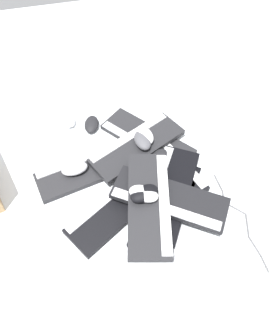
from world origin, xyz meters
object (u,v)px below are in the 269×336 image
at_px(mouse_4, 144,193).
at_px(mouse_5, 144,194).
at_px(keyboard_3, 118,207).
at_px(keyboard_6, 169,199).
at_px(keyboard_4, 166,204).
at_px(keyboard_0, 164,161).
at_px(mouse_1, 159,158).
at_px(mouse_2, 142,141).
at_px(keyboard_2, 88,169).
at_px(keyboard_5, 169,192).
at_px(keyboard_7, 149,203).
at_px(keyboard_8, 137,146).
at_px(mouse_7, 145,135).
at_px(mouse_0, 75,168).
at_px(keyboard_1, 147,139).
at_px(mouse_6, 67,120).
at_px(mouse_3, 92,124).

xyz_separation_m(mouse_4, mouse_5, (-0.00, -0.00, 0.00)).
distance_m(keyboard_3, keyboard_6, 0.21).
bearing_deg(keyboard_4, keyboard_0, 74.94).
relative_size(mouse_1, mouse_5, 1.00).
relative_size(keyboard_6, mouse_4, 4.06).
xyz_separation_m(mouse_1, mouse_2, (-0.05, 0.09, 0.03)).
relative_size(keyboard_2, mouse_1, 4.19).
xyz_separation_m(keyboard_5, mouse_5, (-0.12, -0.04, 0.10)).
height_order(keyboard_0, keyboard_3, same).
bearing_deg(keyboard_7, keyboard_0, 60.13).
height_order(keyboard_2, keyboard_4, same).
xyz_separation_m(keyboard_5, mouse_1, (0.01, 0.17, 0.01)).
relative_size(keyboard_5, mouse_5, 4.11).
bearing_deg(keyboard_2, keyboard_8, 13.01).
bearing_deg(mouse_1, mouse_4, -159.97).
relative_size(keyboard_8, mouse_7, 4.19).
relative_size(keyboard_8, mouse_5, 4.19).
relative_size(keyboard_5, mouse_0, 4.11).
height_order(keyboard_8, mouse_1, mouse_1).
height_order(keyboard_1, mouse_7, mouse_7).
bearing_deg(mouse_1, keyboard_1, 56.15).
distance_m(keyboard_4, keyboard_8, 0.30).
bearing_deg(mouse_6, mouse_0, 156.98).
height_order(keyboard_0, keyboard_1, same).
bearing_deg(keyboard_5, keyboard_1, 90.94).
bearing_deg(keyboard_8, mouse_3, 130.83).
height_order(keyboard_8, mouse_7, mouse_7).
bearing_deg(keyboard_7, mouse_5, 127.94).
relative_size(mouse_0, mouse_5, 1.00).
xyz_separation_m(keyboard_2, mouse_4, (0.18, -0.25, 0.13)).
distance_m(keyboard_2, mouse_4, 0.33).
height_order(keyboard_1, keyboard_7, keyboard_7).
distance_m(mouse_2, mouse_3, 0.29).
xyz_separation_m(mouse_3, mouse_5, (0.12, -0.50, 0.12)).
xyz_separation_m(keyboard_0, mouse_2, (-0.08, 0.08, 0.07)).
bearing_deg(mouse_2, keyboard_3, -38.54).
bearing_deg(mouse_5, keyboard_8, -65.71).
bearing_deg(keyboard_8, keyboard_4, -81.72).
bearing_deg(mouse_4, mouse_3, 89.50).
bearing_deg(keyboard_5, keyboard_4, -121.44).
bearing_deg(keyboard_8, keyboard_7, -96.28).
bearing_deg(mouse_4, keyboard_0, 40.85).
distance_m(keyboard_3, mouse_6, 0.54).
xyz_separation_m(keyboard_8, mouse_1, (0.07, -0.09, 0.01)).
relative_size(keyboard_0, keyboard_3, 1.02).
distance_m(keyboard_7, keyboard_8, 0.33).
bearing_deg(mouse_5, keyboard_2, -20.25).
bearing_deg(mouse_7, keyboard_3, 135.32).
bearing_deg(mouse_4, mouse_6, 98.42).
xyz_separation_m(keyboard_2, keyboard_7, (0.20, -0.27, 0.09)).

